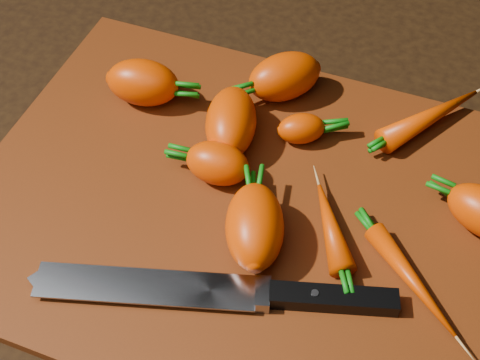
% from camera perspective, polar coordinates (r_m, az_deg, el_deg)
% --- Properties ---
extents(ground, '(2.00, 2.00, 0.01)m').
position_cam_1_polar(ground, '(0.65, -0.32, -2.59)').
color(ground, black).
extents(cutting_board, '(0.50, 0.40, 0.01)m').
position_cam_1_polar(cutting_board, '(0.64, -0.32, -2.01)').
color(cutting_board, maroon).
rests_on(cutting_board, ground).
extents(carrot_0, '(0.08, 0.06, 0.05)m').
position_cam_1_polar(carrot_0, '(0.71, -8.29, 8.24)').
color(carrot_0, '#E33D00').
rests_on(carrot_0, cutting_board).
extents(carrot_1, '(0.06, 0.04, 0.04)m').
position_cam_1_polar(carrot_1, '(0.63, -1.94, 1.44)').
color(carrot_1, '#E33D00').
rests_on(carrot_1, cutting_board).
extents(carrot_2, '(0.07, 0.10, 0.05)m').
position_cam_1_polar(carrot_2, '(0.66, -0.77, 4.96)').
color(carrot_2, '#E33D00').
rests_on(carrot_2, cutting_board).
extents(carrot_3, '(0.08, 0.10, 0.05)m').
position_cam_1_polar(carrot_3, '(0.58, 1.26, -3.97)').
color(carrot_3, '#E33D00').
rests_on(carrot_3, cutting_board).
extents(carrot_4, '(0.09, 0.09, 0.05)m').
position_cam_1_polar(carrot_4, '(0.71, 3.82, 8.80)').
color(carrot_4, '#E33D00').
rests_on(carrot_4, cutting_board).
extents(carrot_5, '(0.06, 0.05, 0.03)m').
position_cam_1_polar(carrot_5, '(0.67, 5.26, 4.39)').
color(carrot_5, '#E33D00').
rests_on(carrot_5, cutting_board).
extents(carrot_7, '(0.10, 0.12, 0.03)m').
position_cam_1_polar(carrot_7, '(0.71, 15.98, 5.25)').
color(carrot_7, '#E33D00').
rests_on(carrot_7, cutting_board).
extents(carrot_8, '(0.10, 0.09, 0.02)m').
position_cam_1_polar(carrot_8, '(0.59, 14.51, -8.30)').
color(carrot_8, '#E33D00').
rests_on(carrot_8, cutting_board).
extents(carrot_9, '(0.07, 0.09, 0.02)m').
position_cam_1_polar(carrot_9, '(0.60, 7.74, -3.93)').
color(carrot_9, '#E33D00').
rests_on(carrot_9, cutting_board).
extents(knife, '(0.30, 0.11, 0.02)m').
position_cam_1_polar(knife, '(0.57, -6.25, -9.13)').
color(knife, gray).
rests_on(knife, cutting_board).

